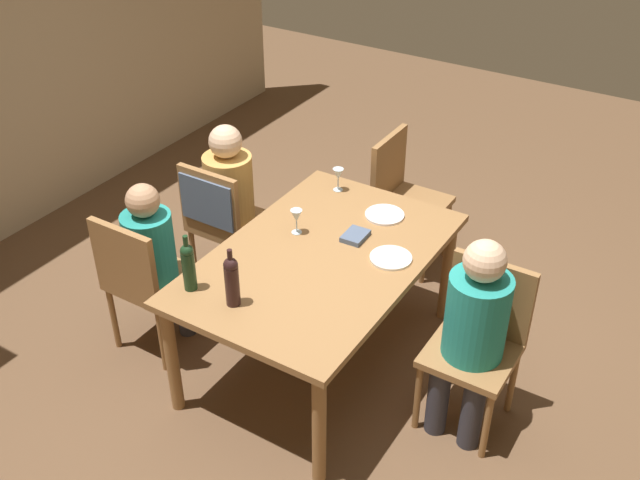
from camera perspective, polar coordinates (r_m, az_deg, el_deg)
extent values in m
plane|color=brown|center=(4.53, 0.00, -8.95)|extent=(10.00, 10.00, 0.00)
cube|color=olive|center=(4.07, 0.00, -1.41)|extent=(1.64, 1.06, 0.04)
cylinder|color=olive|center=(3.66, -0.07, -14.19)|extent=(0.07, 0.07, 0.71)
cylinder|color=olive|center=(4.67, 9.67, -2.36)|extent=(0.07, 0.07, 0.71)
cylinder|color=olive|center=(4.07, -11.24, -8.87)|extent=(0.07, 0.07, 0.71)
cylinder|color=olive|center=(5.01, 0.05, 0.87)|extent=(0.07, 0.07, 0.71)
cylinder|color=olive|center=(4.82, -12.32, -3.37)|extent=(0.04, 0.04, 0.44)
cylinder|color=olive|center=(4.61, -8.83, -4.91)|extent=(0.04, 0.04, 0.44)
cylinder|color=olive|center=(4.63, -15.48, -5.73)|extent=(0.04, 0.04, 0.44)
cylinder|color=olive|center=(4.40, -11.97, -7.48)|extent=(0.04, 0.04, 0.44)
cube|color=olive|center=(4.47, -12.52, -2.93)|extent=(0.44, 0.44, 0.04)
cube|color=olive|center=(4.22, -14.72, -1.67)|extent=(0.04, 0.44, 0.44)
cylinder|color=olive|center=(5.26, -6.98, 0.69)|extent=(0.04, 0.04, 0.44)
cylinder|color=olive|center=(5.07, -3.58, -0.54)|extent=(0.04, 0.04, 0.44)
cylinder|color=olive|center=(5.03, -9.62, -1.32)|extent=(0.04, 0.04, 0.44)
cylinder|color=olive|center=(4.82, -6.16, -2.69)|extent=(0.04, 0.04, 0.44)
cube|color=olive|center=(4.91, -6.77, 1.38)|extent=(0.44, 0.44, 0.04)
cube|color=olive|center=(4.66, -8.46, 2.75)|extent=(0.04, 0.44, 0.44)
cube|color=#4C5B75|center=(4.65, -8.48, 2.99)|extent=(0.07, 0.40, 0.31)
cylinder|color=olive|center=(3.93, 12.60, -13.69)|extent=(0.04, 0.04, 0.44)
cylinder|color=olive|center=(4.02, 7.47, -11.78)|extent=(0.04, 0.04, 0.44)
cylinder|color=olive|center=(4.20, 14.50, -10.32)|extent=(0.04, 0.04, 0.44)
cylinder|color=olive|center=(4.28, 9.69, -8.63)|extent=(0.04, 0.04, 0.44)
cube|color=olive|center=(3.94, 11.44, -8.57)|extent=(0.44, 0.44, 0.04)
cube|color=olive|center=(3.93, 12.93, -4.26)|extent=(0.04, 0.44, 0.44)
cylinder|color=olive|center=(5.32, 9.66, 0.83)|extent=(0.04, 0.04, 0.44)
cylinder|color=olive|center=(5.03, 7.93, -1.16)|extent=(0.04, 0.04, 0.44)
cylinder|color=olive|center=(5.45, 6.02, 1.98)|extent=(0.04, 0.04, 0.44)
cylinder|color=olive|center=(5.16, 4.11, 0.10)|extent=(0.04, 0.04, 0.44)
cube|color=olive|center=(5.11, 7.11, 2.73)|extent=(0.44, 0.44, 0.04)
cube|color=olive|center=(5.06, 5.26, 5.68)|extent=(0.44, 0.04, 0.44)
cylinder|color=#33333D|center=(4.73, -11.86, -4.03)|extent=(0.10, 0.10, 0.46)
cylinder|color=#33333D|center=(4.63, -10.29, -4.74)|extent=(0.10, 0.10, 0.46)
cylinder|color=teal|center=(4.34, -12.86, -0.61)|extent=(0.29, 0.29, 0.44)
sphere|color=tan|center=(4.18, -13.39, 2.95)|extent=(0.19, 0.19, 0.19)
cylinder|color=#33333D|center=(5.18, -6.44, 0.25)|extent=(0.11, 0.11, 0.46)
cylinder|color=#33333D|center=(5.08, -4.77, -0.37)|extent=(0.11, 0.11, 0.46)
cylinder|color=tan|center=(4.79, -6.95, 3.79)|extent=(0.31, 0.31, 0.48)
sphere|color=beige|center=(4.63, -7.24, 7.47)|extent=(0.21, 0.21, 0.21)
cylinder|color=#33333D|center=(3.97, 11.54, -12.71)|extent=(0.12, 0.12, 0.46)
cylinder|color=#33333D|center=(4.01, 9.01, -11.78)|extent=(0.12, 0.12, 0.46)
cylinder|color=teal|center=(3.78, 11.85, -5.86)|extent=(0.31, 0.31, 0.48)
sphere|color=beige|center=(3.58, 12.48, -1.58)|extent=(0.21, 0.21, 0.21)
cylinder|color=#19381E|center=(3.81, -9.96, -2.33)|extent=(0.07, 0.07, 0.22)
sphere|color=#19381E|center=(3.74, -10.14, -0.83)|extent=(0.07, 0.07, 0.07)
cylinder|color=#19381E|center=(3.72, -10.21, -0.21)|extent=(0.03, 0.03, 0.08)
cylinder|color=black|center=(3.68, -6.72, -3.47)|extent=(0.07, 0.07, 0.22)
sphere|color=black|center=(3.61, -6.85, -1.90)|extent=(0.07, 0.07, 0.07)
cylinder|color=black|center=(3.58, -6.90, -1.27)|extent=(0.03, 0.03, 0.08)
cylinder|color=silver|center=(4.25, -1.79, 0.60)|extent=(0.06, 0.06, 0.00)
cylinder|color=silver|center=(4.23, -1.80, 1.02)|extent=(0.01, 0.01, 0.07)
cone|color=silver|center=(4.19, -1.81, 1.85)|extent=(0.07, 0.07, 0.07)
cylinder|color=silver|center=(4.66, 1.38, 3.86)|extent=(0.06, 0.06, 0.00)
cylinder|color=silver|center=(4.64, 1.39, 4.26)|extent=(0.01, 0.01, 0.07)
cone|color=silver|center=(4.61, 1.40, 5.04)|extent=(0.07, 0.07, 0.07)
cylinder|color=white|center=(4.04, 5.43, -1.37)|extent=(0.23, 0.23, 0.01)
cylinder|color=white|center=(4.41, 4.96, 1.93)|extent=(0.23, 0.23, 0.01)
cube|color=#4C5B75|center=(4.19, 2.72, 0.31)|extent=(0.16, 0.13, 0.03)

